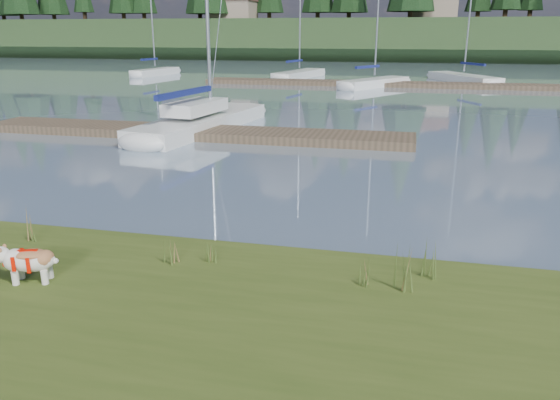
# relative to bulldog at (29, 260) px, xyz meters

# --- Properties ---
(ground) EXTENTS (200.00, 200.00, 0.00)m
(ground) POSITION_rel_bulldog_xyz_m (1.26, 33.57, -0.68)
(ground) COLOR #7A8FA5
(ground) RESTS_ON ground
(ridge) EXTENTS (200.00, 20.00, 5.00)m
(ridge) POSITION_rel_bulldog_xyz_m (1.26, 76.57, 1.82)
(ridge) COLOR #21351A
(ridge) RESTS_ON ground
(bulldog) EXTENTS (0.88, 0.51, 0.52)m
(bulldog) POSITION_rel_bulldog_xyz_m (0.00, 0.00, 0.00)
(bulldog) COLOR silver
(bulldog) RESTS_ON bank
(sailboat_main) EXTENTS (3.07, 9.27, 13.08)m
(sailboat_main) POSITION_rel_bulldog_xyz_m (-2.72, 14.55, -0.25)
(sailboat_main) COLOR silver
(sailboat_main) RESTS_ON ground
(dock_near) EXTENTS (16.00, 2.00, 0.30)m
(dock_near) POSITION_rel_bulldog_xyz_m (-2.74, 12.57, -0.53)
(dock_near) COLOR #4C3D2C
(dock_near) RESTS_ON ground
(dock_far) EXTENTS (26.00, 2.20, 0.30)m
(dock_far) POSITION_rel_bulldog_xyz_m (3.26, 33.57, -0.53)
(dock_far) COLOR #4C3D2C
(dock_far) RESTS_ON ground
(sailboat_bg_0) EXTENTS (2.22, 6.67, 9.66)m
(sailboat_bg_0) POSITION_rel_bulldog_xyz_m (-16.71, 39.49, -0.35)
(sailboat_bg_0) COLOR silver
(sailboat_bg_0) RESTS_ON ground
(sailboat_bg_1) EXTENTS (3.40, 8.39, 12.26)m
(sailboat_bg_1) POSITION_rel_bulldog_xyz_m (-3.89, 39.93, -0.35)
(sailboat_bg_1) COLOR silver
(sailboat_bg_1) RESTS_ON ground
(sailboat_bg_2) EXTENTS (5.04, 7.08, 11.16)m
(sailboat_bg_2) POSITION_rel_bulldog_xyz_m (2.84, 33.29, -0.35)
(sailboat_bg_2) COLOR silver
(sailboat_bg_2) RESTS_ON ground
(sailboat_bg_3) EXTENTS (5.49, 8.51, 12.70)m
(sailboat_bg_3) POSITION_rel_bulldog_xyz_m (8.45, 38.84, -0.35)
(sailboat_bg_3) COLOR silver
(sailboat_bg_3) RESTS_ON ground
(weed_0) EXTENTS (0.17, 0.14, 0.55)m
(weed_0) POSITION_rel_bulldog_xyz_m (1.65, 1.02, -0.09)
(weed_0) COLOR #475B23
(weed_0) RESTS_ON bank
(weed_1) EXTENTS (0.17, 0.14, 0.44)m
(weed_1) POSITION_rel_bulldog_xyz_m (2.24, 1.21, -0.14)
(weed_1) COLOR #475B23
(weed_1) RESTS_ON bank
(weed_2) EXTENTS (0.17, 0.14, 0.72)m
(weed_2) POSITION_rel_bulldog_xyz_m (5.04, 0.93, -0.02)
(weed_2) COLOR #475B23
(weed_2) RESTS_ON bank
(weed_3) EXTENTS (0.17, 0.14, 0.58)m
(weed_3) POSITION_rel_bulldog_xyz_m (-0.98, 1.33, -0.08)
(weed_3) COLOR #475B23
(weed_3) RESTS_ON bank
(weed_4) EXTENTS (0.17, 0.14, 0.45)m
(weed_4) POSITION_rel_bulldog_xyz_m (4.56, 0.92, -0.13)
(weed_4) COLOR #475B23
(weed_4) RESTS_ON bank
(weed_5) EXTENTS (0.17, 0.14, 0.62)m
(weed_5) POSITION_rel_bulldog_xyz_m (5.38, 1.40, -0.07)
(weed_5) COLOR #475B23
(weed_5) RESTS_ON bank
(mud_lip) EXTENTS (60.00, 0.50, 0.14)m
(mud_lip) POSITION_rel_bulldog_xyz_m (1.26, 1.97, -0.61)
(mud_lip) COLOR #33281C
(mud_lip) RESTS_ON ground
(house_0) EXTENTS (6.30, 5.30, 4.65)m
(house_0) POSITION_rel_bulldog_xyz_m (-20.74, 73.57, 6.64)
(house_0) COLOR gray
(house_0) RESTS_ON ridge
(house_1) EXTENTS (6.30, 5.30, 4.65)m
(house_1) POSITION_rel_bulldog_xyz_m (7.26, 74.57, 6.64)
(house_1) COLOR gray
(house_1) RESTS_ON ridge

